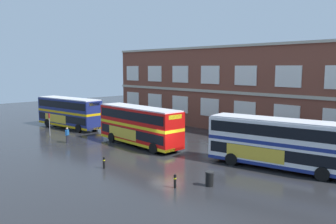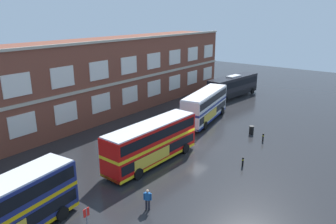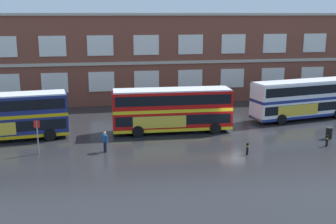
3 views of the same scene
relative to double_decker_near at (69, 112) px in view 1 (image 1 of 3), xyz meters
name	(u,v)px [view 1 (image 1 of 3)]	position (x,y,z in m)	size (l,w,h in m)	color
ground_plane	(181,153)	(20.49, 0.64, -2.15)	(120.00, 120.00, 0.00)	#232326
brick_terminal_building	(283,91)	(22.28, 16.62, 3.16)	(53.88, 8.19, 10.91)	brown
double_decker_near	(69,112)	(0.00, 0.00, 0.00)	(11.22, 3.83, 4.07)	navy
double_decker_middle	(139,125)	(14.99, 0.06, 0.00)	(11.06, 3.08, 4.07)	red
double_decker_far	(276,142)	(29.28, 2.68, 0.00)	(11.29, 4.58, 4.07)	silver
waiting_passenger	(67,134)	(8.63, -4.87, -1.22)	(0.41, 0.60, 1.70)	black
bus_stand_flag	(49,122)	(3.41, -4.41, -0.51)	(0.44, 0.10, 2.70)	slate
station_litter_bin	(209,179)	(28.31, -4.56, -1.63)	(0.60, 0.60, 1.03)	black
safety_bollard_west	(104,163)	(19.64, -7.45, -1.66)	(0.19, 0.19, 0.95)	black
safety_bollard_east	(175,181)	(26.94, -6.57, -1.66)	(0.19, 0.19, 0.95)	black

